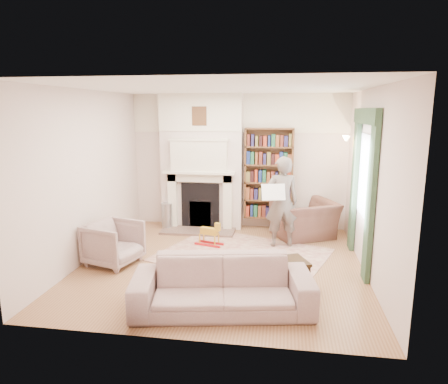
% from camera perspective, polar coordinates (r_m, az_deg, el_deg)
% --- Properties ---
extents(floor, '(4.50, 4.50, 0.00)m').
position_cam_1_polar(floor, '(6.64, -0.33, -10.20)').
color(floor, brown).
rests_on(floor, ground).
extents(ceiling, '(4.50, 4.50, 0.00)m').
position_cam_1_polar(ceiling, '(6.17, -0.36, 14.69)').
color(ceiling, white).
rests_on(ceiling, wall_back).
extents(wall_back, '(4.50, 0.00, 4.50)m').
position_cam_1_polar(wall_back, '(8.46, 2.05, 4.37)').
color(wall_back, beige).
rests_on(wall_back, floor).
extents(wall_front, '(4.50, 0.00, 4.50)m').
position_cam_1_polar(wall_front, '(4.10, -5.28, -3.56)').
color(wall_front, beige).
rests_on(wall_front, floor).
extents(wall_left, '(0.00, 4.50, 4.50)m').
position_cam_1_polar(wall_left, '(6.97, -18.95, 2.17)').
color(wall_left, beige).
rests_on(wall_left, floor).
extents(wall_right, '(0.00, 4.50, 4.50)m').
position_cam_1_polar(wall_right, '(6.31, 20.26, 1.15)').
color(wall_right, beige).
rests_on(wall_right, floor).
extents(fireplace, '(1.70, 0.58, 2.80)m').
position_cam_1_polar(fireplace, '(8.39, -3.22, 4.20)').
color(fireplace, beige).
rests_on(fireplace, floor).
extents(bookcase, '(1.00, 0.24, 1.85)m').
position_cam_1_polar(bookcase, '(8.32, 6.39, 2.61)').
color(bookcase, brown).
rests_on(bookcase, floor).
extents(window, '(0.02, 0.90, 1.30)m').
position_cam_1_polar(window, '(6.69, 19.50, 2.19)').
color(window, silver).
rests_on(window, wall_right).
extents(curtain_left, '(0.07, 0.32, 2.40)m').
position_cam_1_polar(curtain_left, '(6.05, 20.22, -1.21)').
color(curtain_left, '#304A32').
rests_on(curtain_left, floor).
extents(curtain_right, '(0.07, 0.32, 2.40)m').
position_cam_1_polar(curtain_right, '(7.40, 18.13, 1.18)').
color(curtain_right, '#304A32').
rests_on(curtain_right, floor).
extents(pelmet, '(0.09, 1.70, 0.24)m').
position_cam_1_polar(pelmet, '(6.60, 19.67, 10.19)').
color(pelmet, '#304A32').
rests_on(pelmet, wall_right).
extents(wall_sconce, '(0.20, 0.24, 0.24)m').
position_cam_1_polar(wall_sconce, '(7.68, 16.72, 6.90)').
color(wall_sconce, gold).
rests_on(wall_sconce, wall_right).
extents(rug, '(3.23, 2.86, 0.01)m').
position_cam_1_polar(rug, '(7.01, 2.67, -8.97)').
color(rug, beige).
rests_on(rug, floor).
extents(armchair_reading, '(1.44, 1.37, 0.73)m').
position_cam_1_polar(armchair_reading, '(8.01, 11.42, -3.86)').
color(armchair_reading, '#51322B').
rests_on(armchair_reading, floor).
extents(armchair_left, '(0.95, 0.93, 0.70)m').
position_cam_1_polar(armchair_left, '(6.77, -15.49, -7.05)').
color(armchair_left, '#BDAF9C').
rests_on(armchair_left, floor).
extents(sofa, '(2.35, 1.25, 0.65)m').
position_cam_1_polar(sofa, '(5.11, -0.23, -13.17)').
color(sofa, '#B6A396').
rests_on(sofa, floor).
extents(man_reading, '(0.69, 0.53, 1.67)m').
position_cam_1_polar(man_reading, '(7.30, 8.25, -1.44)').
color(man_reading, '#5F544C').
rests_on(man_reading, floor).
extents(newspaper, '(0.43, 0.21, 0.28)m').
position_cam_1_polar(newspaper, '(7.06, 7.07, -0.01)').
color(newspaper, white).
rests_on(newspaper, man_reading).
extents(coffee_table, '(0.82, 0.69, 0.45)m').
position_cam_1_polar(coffee_table, '(5.66, 8.13, -11.85)').
color(coffee_table, '#362412').
rests_on(coffee_table, floor).
extents(paraffin_heater, '(0.26, 0.26, 0.55)m').
position_cam_1_polar(paraffin_heater, '(8.53, -8.11, -3.39)').
color(paraffin_heater, '#9B9CA2').
rests_on(paraffin_heater, floor).
extents(rocking_horse, '(0.55, 0.34, 0.46)m').
position_cam_1_polar(rocking_horse, '(7.41, -2.14, -5.98)').
color(rocking_horse, gold).
rests_on(rocking_horse, rug).
extents(board_game, '(0.37, 0.37, 0.03)m').
position_cam_1_polar(board_game, '(6.80, -2.16, -9.43)').
color(board_game, '#F1E555').
rests_on(board_game, rug).
extents(game_box_lid, '(0.29, 0.22, 0.04)m').
position_cam_1_polar(game_box_lid, '(6.52, -3.83, -10.31)').
color(game_box_lid, red).
rests_on(game_box_lid, rug).
extents(comic_annuals, '(0.43, 0.46, 0.02)m').
position_cam_1_polar(comic_annuals, '(6.24, 1.45, -11.51)').
color(comic_annuals, red).
rests_on(comic_annuals, rug).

